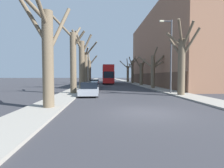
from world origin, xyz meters
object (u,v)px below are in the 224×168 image
(lamp_post, at_px, (170,53))
(street_tree_left_2, at_px, (82,62))
(street_tree_right_0, at_px, (182,62))
(street_tree_right_4, at_px, (128,72))
(double_decker_bus, at_px, (108,74))
(street_tree_left_3, at_px, (86,66))
(street_tree_left_0, at_px, (47,51))
(street_tree_right_2, at_px, (141,72))
(parked_car_1, at_px, (92,86))
(street_tree_left_1, at_px, (73,60))
(parked_car_2, at_px, (94,84))
(parked_car_0, at_px, (89,89))
(street_tree_right_1, at_px, (154,69))
(street_tree_right_3, at_px, (133,70))
(street_tree_left_4, at_px, (90,70))

(lamp_post, bearing_deg, street_tree_left_2, 140.06)
(street_tree_right_0, bearing_deg, street_tree_right_4, 89.85)
(double_decker_bus, bearing_deg, street_tree_left_3, -121.49)
(street_tree_left_0, height_order, street_tree_right_2, street_tree_left_0)
(street_tree_left_3, distance_m, street_tree_right_0, 21.99)
(parked_car_1, xyz_separation_m, lamp_post, (8.68, -5.07, 3.86))
(street_tree_left_2, height_order, street_tree_right_2, street_tree_left_2)
(street_tree_left_1, relative_size, street_tree_left_2, 0.93)
(street_tree_left_3, height_order, parked_car_2, street_tree_left_3)
(parked_car_1, relative_size, parked_car_2, 0.95)
(street_tree_right_4, distance_m, parked_car_0, 36.86)
(street_tree_left_2, height_order, street_tree_right_0, street_tree_left_2)
(double_decker_bus, distance_m, parked_car_1, 20.21)
(street_tree_right_4, relative_size, parked_car_0, 1.86)
(street_tree_left_1, height_order, street_tree_right_0, street_tree_left_1)
(street_tree_left_1, bearing_deg, street_tree_right_0, -13.13)
(street_tree_right_0, height_order, parked_car_2, street_tree_right_0)
(street_tree_right_1, bearing_deg, double_decker_bus, 111.29)
(street_tree_right_1, distance_m, lamp_post, 8.31)
(street_tree_left_1, bearing_deg, street_tree_right_1, 33.08)
(parked_car_1, distance_m, parked_car_2, 6.21)
(street_tree_right_1, distance_m, street_tree_right_3, 17.68)
(street_tree_left_2, height_order, parked_car_0, street_tree_left_2)
(street_tree_right_0, bearing_deg, lamp_post, 105.16)
(street_tree_right_0, distance_m, street_tree_right_1, 9.89)
(street_tree_right_2, bearing_deg, street_tree_left_4, 141.44)
(street_tree_left_3, relative_size, street_tree_right_3, 1.13)
(street_tree_left_4, xyz_separation_m, street_tree_right_2, (11.09, -8.84, -0.74))
(street_tree_right_4, xyz_separation_m, parked_car_2, (-9.24, -23.33, -2.52))
(street_tree_left_4, height_order, parked_car_1, street_tree_left_4)
(street_tree_left_2, distance_m, parked_car_1, 5.47)
(parked_car_0, bearing_deg, street_tree_left_3, 96.19)
(parked_car_1, relative_size, lamp_post, 0.53)
(street_tree_right_0, xyz_separation_m, lamp_post, (-0.47, 1.73, 1.06))
(street_tree_right_0, distance_m, parked_car_0, 9.58)
(parked_car_1, bearing_deg, parked_car_0, -90.00)
(street_tree_left_0, distance_m, double_decker_bus, 33.20)
(double_decker_bus, bearing_deg, street_tree_left_2, -105.92)
(street_tree_left_3, relative_size, street_tree_right_1, 1.38)
(street_tree_right_4, height_order, parked_car_2, street_tree_right_4)
(street_tree_left_0, bearing_deg, street_tree_right_1, 54.57)
(street_tree_right_0, distance_m, street_tree_right_3, 27.56)
(street_tree_left_0, height_order, street_tree_right_1, street_tree_left_0)
(street_tree_left_4, height_order, street_tree_right_0, street_tree_left_4)
(street_tree_right_1, relative_size, double_decker_bus, 0.55)
(street_tree_left_0, relative_size, street_tree_left_1, 0.84)
(street_tree_left_1, bearing_deg, street_tree_left_2, 89.66)
(parked_car_0, distance_m, lamp_post, 9.53)
(street_tree_left_4, relative_size, lamp_post, 0.96)
(street_tree_left_4, height_order, parked_car_0, street_tree_left_4)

